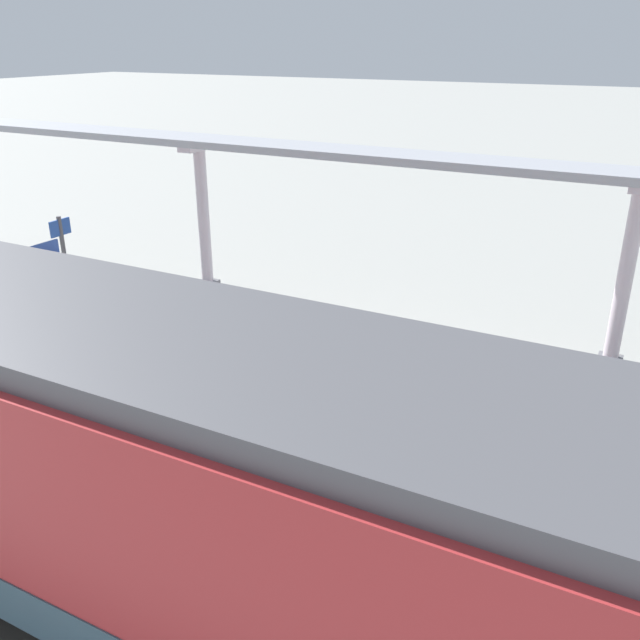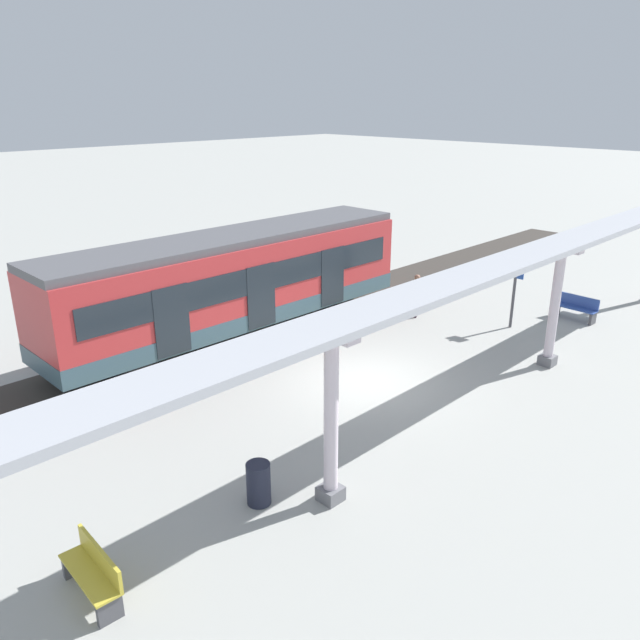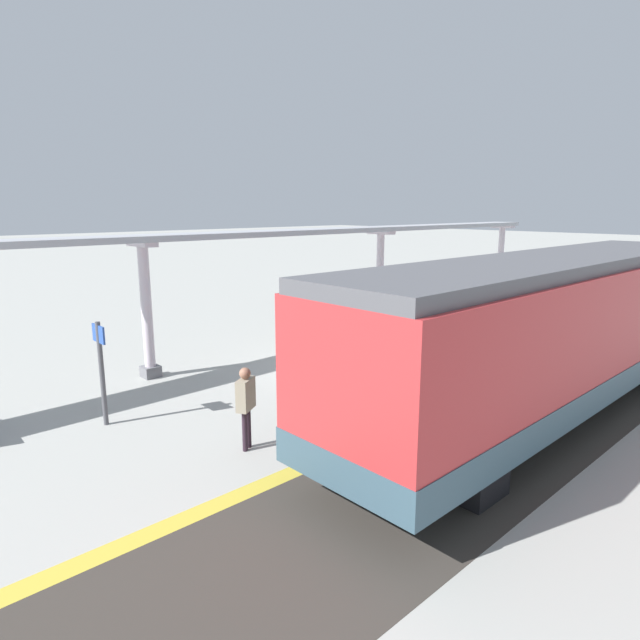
# 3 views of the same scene
# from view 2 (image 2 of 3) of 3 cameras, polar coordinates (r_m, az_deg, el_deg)

# --- Properties ---
(ground_plane) EXTENTS (176.00, 176.00, 0.00)m
(ground_plane) POSITION_cam_2_polar(r_m,az_deg,el_deg) (17.57, 4.06, -5.53)
(ground_plane) COLOR #A2A29C
(tactile_edge_strip) EXTENTS (0.37, 34.61, 0.01)m
(tactile_edge_strip) POSITION_cam_2_polar(r_m,az_deg,el_deg) (19.79, -3.48, -2.48)
(tactile_edge_strip) COLOR gold
(tactile_edge_strip) RESTS_ON ground
(trackbed) EXTENTS (3.20, 46.61, 0.01)m
(trackbed) POSITION_cam_2_polar(r_m,az_deg,el_deg) (21.07, -6.71, -1.17)
(trackbed) COLOR #38332D
(trackbed) RESTS_ON ground
(train_near_carriage) EXTENTS (2.65, 12.85, 3.48)m
(train_near_carriage) POSITION_cam_2_polar(r_m,az_deg,el_deg) (20.24, -7.85, 3.36)
(train_near_carriage) COLOR #B52E30
(train_near_carriage) RESTS_ON ground
(canopy_pillar_second) EXTENTS (1.10, 0.44, 3.60)m
(canopy_pillar_second) POSITION_cam_2_polar(r_m,az_deg,el_deg) (11.77, 1.03, -9.08)
(canopy_pillar_second) COLOR slate
(canopy_pillar_second) RESTS_ON ground
(canopy_pillar_third) EXTENTS (1.10, 0.44, 3.60)m
(canopy_pillar_third) POSITION_cam_2_polar(r_m,az_deg,el_deg) (19.05, 20.86, 1.14)
(canopy_pillar_third) COLOR slate
(canopy_pillar_third) RESTS_ON ground
(canopy_beam) EXTENTS (1.20, 28.04, 0.16)m
(canopy_beam) POSITION_cam_2_polar(r_m,az_deg,el_deg) (14.52, 13.89, 3.94)
(canopy_beam) COLOR #A8AAB2
(canopy_beam) RESTS_ON canopy_pillar_nearest
(bench_near_end) EXTENTS (1.52, 0.50, 0.86)m
(bench_near_end) POSITION_cam_2_polar(r_m,az_deg,el_deg) (23.90, 22.59, 1.08)
(bench_near_end) COLOR #324F9E
(bench_near_end) RESTS_ON ground
(bench_mid_platform) EXTENTS (1.52, 0.51, 0.86)m
(bench_mid_platform) POSITION_cam_2_polar(r_m,az_deg,el_deg) (11.15, -20.15, -21.00)
(bench_mid_platform) COLOR gold
(bench_mid_platform) RESTS_ON ground
(trash_bin) EXTENTS (0.48, 0.48, 0.88)m
(trash_bin) POSITION_cam_2_polar(r_m,az_deg,el_deg) (12.49, -5.70, -14.80)
(trash_bin) COLOR #1F2333
(trash_bin) RESTS_ON ground
(platform_info_sign) EXTENTS (0.56, 0.10, 2.20)m
(platform_info_sign) POSITION_cam_2_polar(r_m,az_deg,el_deg) (22.03, 17.50, 2.61)
(platform_info_sign) COLOR #4C4C51
(platform_info_sign) RESTS_ON ground
(passenger_waiting_near_edge) EXTENTS (0.41, 0.50, 1.59)m
(passenger_waiting_near_edge) POSITION_cam_2_polar(r_m,az_deg,el_deg) (22.38, 8.93, 2.69)
(passenger_waiting_near_edge) COLOR #2A1D27
(passenger_waiting_near_edge) RESTS_ON ground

